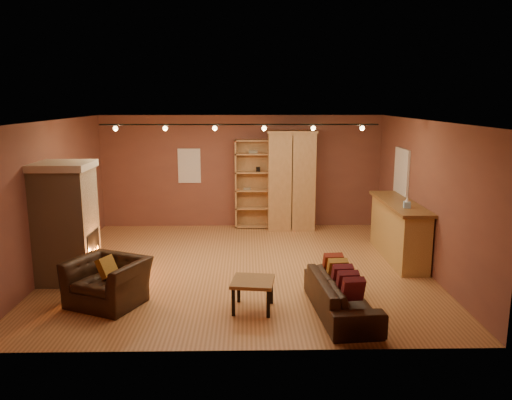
{
  "coord_description": "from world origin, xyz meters",
  "views": [
    {
      "loc": [
        0.12,
        -9.17,
        3.18
      ],
      "look_at": [
        0.31,
        0.2,
        1.28
      ],
      "focal_mm": 35.0,
      "sensor_mm": 36.0,
      "label": 1
    }
  ],
  "objects_px": {
    "bookcase": "(253,183)",
    "loveseat": "(342,289)",
    "armoire": "(291,180)",
    "armchair": "(107,274)",
    "bar_counter": "(399,230)",
    "fireplace": "(66,222)",
    "coffee_table": "(253,284)"
  },
  "relations": [
    {
      "from": "fireplace",
      "to": "loveseat",
      "type": "height_order",
      "value": "fireplace"
    },
    {
      "from": "coffee_table",
      "to": "fireplace",
      "type": "bearing_deg",
      "value": 157.33
    },
    {
      "from": "bar_counter",
      "to": "fireplace",
      "type": "bearing_deg",
      "value": -169.78
    },
    {
      "from": "armchair",
      "to": "fireplace",
      "type": "bearing_deg",
      "value": 156.31
    },
    {
      "from": "bar_counter",
      "to": "loveseat",
      "type": "height_order",
      "value": "bar_counter"
    },
    {
      "from": "fireplace",
      "to": "coffee_table",
      "type": "height_order",
      "value": "fireplace"
    },
    {
      "from": "bar_counter",
      "to": "armchair",
      "type": "bearing_deg",
      "value": -157.23
    },
    {
      "from": "bookcase",
      "to": "bar_counter",
      "type": "relative_size",
      "value": 0.9
    },
    {
      "from": "armoire",
      "to": "coffee_table",
      "type": "distance_m",
      "value": 5.07
    },
    {
      "from": "bookcase",
      "to": "coffee_table",
      "type": "distance_m",
      "value": 5.15
    },
    {
      "from": "armoire",
      "to": "coffee_table",
      "type": "xyz_separation_m",
      "value": [
        -1.01,
        -4.9,
        -0.82
      ]
    },
    {
      "from": "bar_counter",
      "to": "loveseat",
      "type": "relative_size",
      "value": 1.25
    },
    {
      "from": "coffee_table",
      "to": "bar_counter",
      "type": "bearing_deg",
      "value": 39.82
    },
    {
      "from": "bar_counter",
      "to": "coffee_table",
      "type": "distance_m",
      "value": 3.89
    },
    {
      "from": "armchair",
      "to": "bookcase",
      "type": "bearing_deg",
      "value": 88.24
    },
    {
      "from": "bookcase",
      "to": "armoire",
      "type": "distance_m",
      "value": 0.96
    },
    {
      "from": "loveseat",
      "to": "armchair",
      "type": "distance_m",
      "value": 3.64
    },
    {
      "from": "fireplace",
      "to": "bar_counter",
      "type": "xyz_separation_m",
      "value": [
        6.24,
        1.13,
        -0.47
      ]
    },
    {
      "from": "bookcase",
      "to": "bar_counter",
      "type": "xyz_separation_m",
      "value": [
        2.9,
        -2.61,
        -0.53
      ]
    },
    {
      "from": "bookcase",
      "to": "armchair",
      "type": "relative_size",
      "value": 1.69
    },
    {
      "from": "fireplace",
      "to": "loveseat",
      "type": "bearing_deg",
      "value": -18.5
    },
    {
      "from": "bar_counter",
      "to": "coffee_table",
      "type": "xyz_separation_m",
      "value": [
        -2.98,
        -2.49,
        -0.19
      ]
    },
    {
      "from": "bookcase",
      "to": "armoire",
      "type": "xyz_separation_m",
      "value": [
        0.93,
        -0.19,
        0.1
      ]
    },
    {
      "from": "bar_counter",
      "to": "loveseat",
      "type": "bearing_deg",
      "value": -121.86
    },
    {
      "from": "armoire",
      "to": "bookcase",
      "type": "bearing_deg",
      "value": 168.22
    },
    {
      "from": "loveseat",
      "to": "bar_counter",
      "type": "bearing_deg",
      "value": -36.89
    },
    {
      "from": "armoire",
      "to": "loveseat",
      "type": "distance_m",
      "value": 5.15
    },
    {
      "from": "coffee_table",
      "to": "loveseat",
      "type": "bearing_deg",
      "value": -7.44
    },
    {
      "from": "loveseat",
      "to": "armchair",
      "type": "relative_size",
      "value": 1.5
    },
    {
      "from": "armchair",
      "to": "armoire",
      "type": "bearing_deg",
      "value": 78.89
    },
    {
      "from": "bookcase",
      "to": "loveseat",
      "type": "relative_size",
      "value": 1.13
    },
    {
      "from": "fireplace",
      "to": "bar_counter",
      "type": "distance_m",
      "value": 6.36
    }
  ]
}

